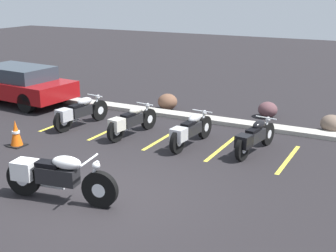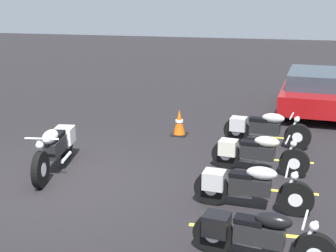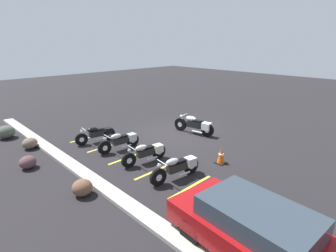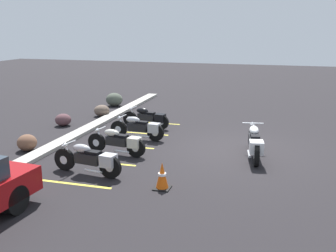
# 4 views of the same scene
# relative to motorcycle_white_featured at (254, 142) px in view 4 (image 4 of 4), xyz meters

# --- Properties ---
(ground) EXTENTS (60.00, 60.00, 0.00)m
(ground) POSITION_rel_motorcycle_white_featured_xyz_m (0.62, 0.54, -0.49)
(ground) COLOR black
(motorcycle_white_featured) EXTENTS (2.34, 0.77, 0.92)m
(motorcycle_white_featured) POSITION_rel_motorcycle_white_featured_xyz_m (0.00, 0.00, 0.00)
(motorcycle_white_featured) COLOR black
(motorcycle_white_featured) RESTS_ON ground
(parked_bike_0) EXTENTS (0.66, 2.08, 0.82)m
(parked_bike_0) POSITION_rel_motorcycle_white_featured_xyz_m (-2.61, 4.10, -0.05)
(parked_bike_0) COLOR black
(parked_bike_0) RESTS_ON ground
(parked_bike_1) EXTENTS (0.63, 2.00, 0.79)m
(parked_bike_1) POSITION_rel_motorcycle_white_featured_xyz_m (-0.83, 4.03, -0.07)
(parked_bike_1) COLOR black
(parked_bike_1) RESTS_ON ground
(parked_bike_2) EXTENTS (0.57, 2.03, 0.80)m
(parked_bike_2) POSITION_rel_motorcycle_white_featured_xyz_m (0.96, 4.01, -0.07)
(parked_bike_2) COLOR black
(parked_bike_2) RESTS_ON ground
(parked_bike_3) EXTENTS (0.64, 1.97, 0.78)m
(parked_bike_3) POSITION_rel_motorcycle_white_featured_xyz_m (2.56, 4.26, -0.08)
(parked_bike_3) COLOR black
(parked_bike_3) RESTS_ON ground
(concrete_curb) EXTENTS (18.00, 0.50, 0.12)m
(concrete_curb) POSITION_rel_motorcycle_white_featured_xyz_m (0.62, 6.37, -0.43)
(concrete_curb) COLOR #A8A399
(concrete_curb) RESTS_ON ground
(landscape_rock_0) EXTENTS (0.85, 0.86, 0.49)m
(landscape_rock_0) POSITION_rel_motorcycle_white_featured_xyz_m (1.95, 7.62, -0.25)
(landscape_rock_0) COLOR brown
(landscape_rock_0) RESTS_ON ground
(landscape_rock_1) EXTENTS (0.85, 0.88, 0.50)m
(landscape_rock_1) POSITION_rel_motorcycle_white_featured_xyz_m (3.97, 6.89, -0.24)
(landscape_rock_1) COLOR brown
(landscape_rock_1) RESTS_ON ground
(landscape_rock_2) EXTENTS (0.89, 0.92, 0.65)m
(landscape_rock_2) POSITION_rel_motorcycle_white_featured_xyz_m (6.24, 7.28, -0.17)
(landscape_rock_2) COLOR #4B5245
(landscape_rock_2) RESTS_ON ground
(landscape_rock_3) EXTENTS (0.87, 0.86, 0.53)m
(landscape_rock_3) POSITION_rel_motorcycle_white_featured_xyz_m (-1.25, 7.02, -0.23)
(landscape_rock_3) COLOR brown
(landscape_rock_3) RESTS_ON ground
(traffic_cone) EXTENTS (0.40, 0.40, 0.68)m
(traffic_cone) POSITION_rel_motorcycle_white_featured_xyz_m (-2.98, 1.98, -0.17)
(traffic_cone) COLOR black
(traffic_cone) RESTS_ON ground
(stall_line_0) EXTENTS (0.10, 2.10, 0.00)m
(stall_line_0) POSITION_rel_motorcycle_white_featured_xyz_m (-3.32, 4.23, -0.49)
(stall_line_0) COLOR gold
(stall_line_0) RESTS_ON ground
(stall_line_1) EXTENTS (0.10, 2.10, 0.00)m
(stall_line_1) POSITION_rel_motorcycle_white_featured_xyz_m (-1.63, 4.23, -0.49)
(stall_line_1) COLOR gold
(stall_line_1) RESTS_ON ground
(stall_line_2) EXTENTS (0.10, 2.10, 0.00)m
(stall_line_2) POSITION_rel_motorcycle_white_featured_xyz_m (0.05, 4.23, -0.49)
(stall_line_2) COLOR gold
(stall_line_2) RESTS_ON ground
(stall_line_3) EXTENTS (0.10, 2.10, 0.00)m
(stall_line_3) POSITION_rel_motorcycle_white_featured_xyz_m (1.74, 4.23, -0.49)
(stall_line_3) COLOR gold
(stall_line_3) RESTS_ON ground
(stall_line_4) EXTENTS (0.10, 2.10, 0.00)m
(stall_line_4) POSITION_rel_motorcycle_white_featured_xyz_m (3.43, 4.23, -0.49)
(stall_line_4) COLOR gold
(stall_line_4) RESTS_ON ground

